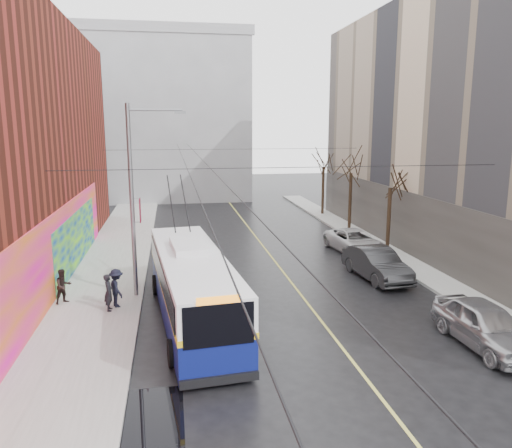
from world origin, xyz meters
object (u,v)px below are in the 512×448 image
at_px(tree_mid, 351,163).
at_px(pedestrian_a, 109,292).
at_px(parked_car_a, 485,325).
at_px(parked_car_b, 376,264).
at_px(pedestrian_b, 63,286).
at_px(pedestrian_c, 116,288).
at_px(trolleybus, 192,285).
at_px(tree_near, 391,175).
at_px(parked_car_c, 355,241).
at_px(following_car, 192,243).
at_px(streetlight_pole, 135,196).
at_px(tree_far, 324,159).

xyz_separation_m(tree_mid, pedestrian_a, (-16.31, -14.87, -4.29)).
distance_m(tree_mid, parked_car_a, 21.16).
distance_m(tree_mid, parked_car_b, 13.17).
height_order(pedestrian_b, pedestrian_c, pedestrian_c).
relative_size(tree_mid, pedestrian_b, 4.25).
bearing_deg(pedestrian_c, trolleybus, -142.72).
height_order(tree_near, parked_car_c, tree_near).
bearing_deg(pedestrian_b, parked_car_b, -33.38).
height_order(trolleybus, parked_car_b, trolleybus).
bearing_deg(tree_near, tree_mid, 90.00).
distance_m(tree_mid, following_car, 14.15).
bearing_deg(pedestrian_b, following_car, 14.95).
relative_size(streetlight_pole, tree_near, 1.41).
bearing_deg(pedestrian_a, pedestrian_b, 56.44).
bearing_deg(pedestrian_c, following_car, -44.77).
bearing_deg(pedestrian_b, tree_mid, -2.57).
bearing_deg(following_car, streetlight_pole, -111.48).
height_order(following_car, pedestrian_a, pedestrian_a).
distance_m(parked_car_c, pedestrian_c, 16.16).
height_order(streetlight_pole, pedestrian_a, streetlight_pole).
xyz_separation_m(trolleybus, parked_car_b, (9.88, 4.25, -0.72)).
xyz_separation_m(tree_far, pedestrian_c, (-16.02, -21.46, -4.14)).
bearing_deg(tree_mid, parked_car_b, -103.52).
bearing_deg(parked_car_a, trolleybus, 156.49).
height_order(parked_car_a, following_car, parked_car_a).
height_order(pedestrian_a, pedestrian_c, pedestrian_c).
bearing_deg(parked_car_a, pedestrian_a, 156.46).
bearing_deg(pedestrian_b, pedestrian_a, -70.27).
height_order(streetlight_pole, tree_mid, streetlight_pole).
relative_size(tree_mid, parked_car_a, 1.37).
bearing_deg(parked_car_b, parked_car_c, 75.59).
xyz_separation_m(parked_car_b, pedestrian_c, (-13.12, -2.40, 0.18)).
bearing_deg(tree_mid, streetlight_pole, -139.35).
xyz_separation_m(streetlight_pole, pedestrian_b, (-3.29, -0.58, -3.91)).
height_order(tree_far, following_car, tree_far).
distance_m(tree_mid, pedestrian_a, 22.48).
distance_m(trolleybus, pedestrian_a, 3.86).
xyz_separation_m(parked_car_c, pedestrian_c, (-14.02, -8.02, 0.28)).
xyz_separation_m(tree_mid, parked_car_b, (-2.90, -12.06, -4.42)).
height_order(streetlight_pole, tree_far, streetlight_pole).
bearing_deg(pedestrian_b, pedestrian_c, -59.14).
bearing_deg(pedestrian_a, pedestrian_c, -37.62).
height_order(tree_near, tree_far, tree_far).
relative_size(parked_car_b, following_car, 1.13).
relative_size(parked_car_b, pedestrian_a, 3.11).
xyz_separation_m(streetlight_pole, parked_car_c, (13.14, 6.56, -4.12)).
height_order(tree_mid, trolleybus, tree_mid).
height_order(parked_car_c, pedestrian_a, pedestrian_a).
distance_m(trolleybus, parked_car_c, 14.64).
relative_size(streetlight_pole, parked_car_a, 1.85).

